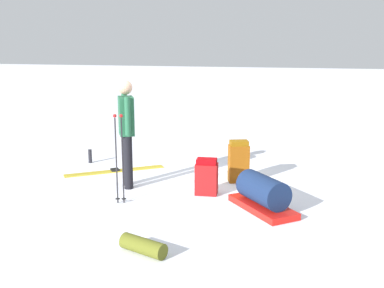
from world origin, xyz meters
The scene contains 9 objects.
ground_plane centered at (0.00, 0.00, 0.00)m, with size 80.00×80.00×0.00m, color white.
skier_standing centered at (0.98, 0.29, 0.95)m, with size 0.36×0.51×1.70m.
ski_pair_near centered at (1.58, -0.46, 0.01)m, with size 1.52×1.24×0.05m.
backpack_large_dark centered at (-0.67, -0.47, 0.34)m, with size 0.38×0.33×0.70m.
backpack_bright centered at (-0.32, 0.31, 0.27)m, with size 0.35×0.27×0.56m.
ski_poles_planted_near centered at (0.77, 1.03, 0.72)m, with size 0.15×0.10×1.29m.
gear_sled centered at (-1.23, 0.75, 0.22)m, with size 1.07×1.12×0.49m.
sleeping_mat_rolled centered at (-0.16, 2.47, 0.09)m, with size 0.18×0.18×0.55m, color #585D1C.
thermos_bottle centered at (2.31, -0.91, 0.13)m, with size 0.07×0.07×0.26m, color black.
Camera 1 is at (-1.95, 6.75, 2.23)m, focal length 42.66 mm.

